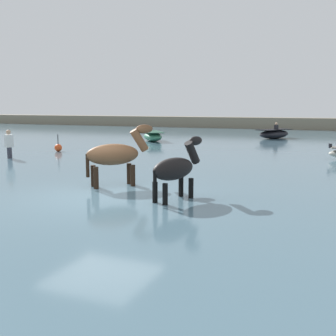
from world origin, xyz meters
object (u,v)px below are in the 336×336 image
at_px(boat_far_inshore, 274,134).
at_px(boat_near_starboard, 153,136).
at_px(horse_lead_black, 176,170).
at_px(horse_trailing_bay, 116,156).
at_px(person_wading_mid, 9,148).
at_px(channel_buoy, 58,148).

bearing_deg(boat_far_inshore, boat_near_starboard, -142.70).
xyz_separation_m(horse_lead_black, boat_near_starboard, (-7.67, 14.92, -0.40)).
height_order(horse_trailing_bay, boat_near_starboard, horse_trailing_bay).
distance_m(horse_trailing_bay, boat_far_inshore, 19.25).
distance_m(horse_lead_black, boat_near_starboard, 16.78).
bearing_deg(horse_lead_black, person_wading_mid, 154.58).
xyz_separation_m(horse_trailing_bay, channel_buoy, (-7.16, 6.61, -0.65)).
relative_size(horse_lead_black, channel_buoy, 2.24).
bearing_deg(boat_near_starboard, person_wading_mid, -100.42).
distance_m(horse_lead_black, boat_far_inshore, 20.15).
relative_size(person_wading_mid, channel_buoy, 1.93).
height_order(horse_lead_black, boat_near_starboard, horse_lead_black).
height_order(horse_trailing_bay, channel_buoy, horse_trailing_bay).
relative_size(horse_lead_black, boat_far_inshore, 0.61).
xyz_separation_m(horse_trailing_bay, boat_far_inshore, (1.34, 19.19, -0.52)).
distance_m(horse_lead_black, horse_trailing_bay, 2.38).
bearing_deg(horse_lead_black, horse_trailing_bay, 156.82).
distance_m(person_wading_mid, channel_buoy, 3.01).
xyz_separation_m(boat_far_inshore, channel_buoy, (-8.51, -12.59, -0.13)).
bearing_deg(channel_buoy, horse_trailing_bay, -42.69).
bearing_deg(boat_near_starboard, horse_lead_black, -62.81).
bearing_deg(boat_near_starboard, horse_trailing_bay, -68.59).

